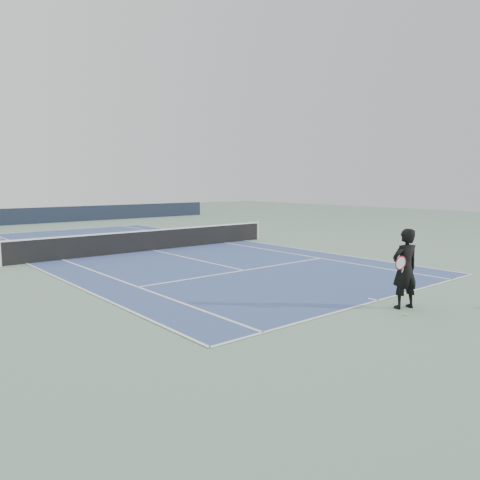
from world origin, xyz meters
TOP-DOWN VIEW (x-y plane):
  - ground at (0.00, 0.00)m, footprint 80.00×80.00m
  - court_surface at (0.00, 0.00)m, footprint 10.97×23.77m
  - tennis_net at (0.00, 0.00)m, footprint 12.90×0.10m
  - windscreen_far at (0.00, 17.88)m, footprint 30.00×0.25m
  - tennis_player at (-0.13, -12.69)m, footprint 0.89×0.74m
  - tennis_ball at (-0.71, -13.10)m, footprint 0.07×0.07m

SIDE VIEW (x-z plane):
  - ground at x=0.00m, z-range 0.00..0.00m
  - court_surface at x=0.00m, z-range 0.00..0.01m
  - tennis_ball at x=-0.71m, z-range 0.00..0.07m
  - tennis_net at x=0.00m, z-range -0.03..1.04m
  - windscreen_far at x=0.00m, z-range 0.00..1.20m
  - tennis_player at x=-0.13m, z-range 0.00..1.99m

